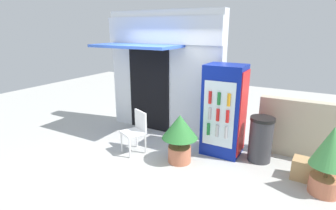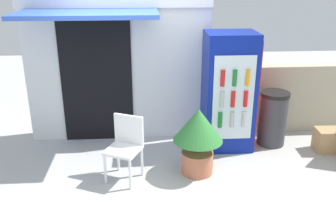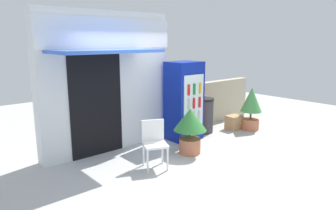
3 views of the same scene
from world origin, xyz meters
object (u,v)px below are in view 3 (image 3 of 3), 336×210
object	(u,v)px
potted_plant_near_shop	(190,126)
cardboard_box	(234,122)
trash_bin	(205,115)
drink_cooler	(184,101)
potted_plant_curbside	(251,105)
plastic_chair	(154,140)

from	to	relation	value
potted_plant_near_shop	cardboard_box	xyz separation A→B (m)	(2.15, 0.50, -0.42)
trash_bin	drink_cooler	bearing A→B (deg)	-177.85
trash_bin	potted_plant_curbside	bearing A→B (deg)	-29.37
drink_cooler	plastic_chair	bearing A→B (deg)	-152.01
drink_cooler	plastic_chair	xyz separation A→B (m)	(-1.57, -0.83, -0.41)
plastic_chair	potted_plant_near_shop	bearing A→B (deg)	2.69
potted_plant_curbside	trash_bin	bearing A→B (deg)	150.63
drink_cooler	trash_bin	world-z (taller)	drink_cooler
plastic_chair	cardboard_box	world-z (taller)	plastic_chair
potted_plant_near_shop	potted_plant_curbside	size ratio (longest dim) A/B	0.85
trash_bin	cardboard_box	world-z (taller)	trash_bin
potted_plant_near_shop	trash_bin	xyz separation A→B (m)	(1.34, 0.82, -0.15)
potted_plant_curbside	cardboard_box	bearing A→B (deg)	133.63
potted_plant_curbside	trash_bin	xyz separation A→B (m)	(-1.11, 0.62, -0.20)
drink_cooler	trash_bin	bearing A→B (deg)	2.15
drink_cooler	potted_plant_curbside	xyz separation A→B (m)	(1.85, -0.59, -0.27)
plastic_chair	trash_bin	world-z (taller)	trash_bin
drink_cooler	cardboard_box	xyz separation A→B (m)	(1.56, -0.29, -0.74)
plastic_chair	trash_bin	size ratio (longest dim) A/B	0.98
plastic_chair	potted_plant_curbside	world-z (taller)	potted_plant_curbside
plastic_chair	potted_plant_near_shop	world-z (taller)	potted_plant_near_shop
cardboard_box	potted_plant_curbside	bearing A→B (deg)	-46.37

